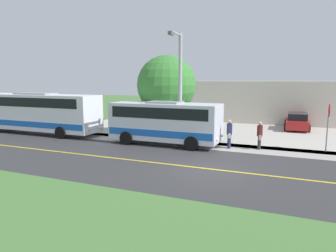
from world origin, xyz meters
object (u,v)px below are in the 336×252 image
Objects in this scene: parked_car_near at (297,121)px; tree_curbside at (166,85)px; pedestrian_waiting at (229,133)px; stop_sign at (328,119)px; transit_bus_rear at (37,111)px; pedestrian_with_bags at (260,135)px; street_light_pole at (180,84)px; shuttle_bus_front at (165,121)px; commercial_building at (265,100)px.

tree_curbside reaches higher than parked_car_near.
stop_sign reaches higher than pedestrian_waiting.
tree_curbside is at bearing 106.14° from transit_bus_rear.
stop_sign reaches higher than parked_car_near.
pedestrian_with_bags is 0.24× the size of street_light_pole.
street_light_pole reaches higher than stop_sign.
parked_car_near is at bearing 141.00° from shuttle_bus_front.
street_light_pole reaches higher than pedestrian_waiting.
pedestrian_with_bags is (-0.86, 17.19, -0.85)m from transit_bus_rear.
tree_curbside is at bearing -96.82° from stop_sign.
commercial_building is (-16.92, 16.00, 0.29)m from transit_bus_rear.
shuttle_bus_front is 4.28m from pedestrian_waiting.
pedestrian_with_bags is 0.60× the size of stop_sign.
transit_bus_rear is at bearing -62.39° from parked_car_near.
street_light_pole is (1.23, -8.87, 2.06)m from stop_sign.
pedestrian_waiting is at bearing -76.99° from pedestrian_with_bags.
pedestrian_with_bags is at bearing 103.01° from pedestrian_waiting.
shuttle_bus_front is at bearing -39.00° from parked_car_near.
shuttle_bus_front reaches higher than pedestrian_with_bags.
pedestrian_waiting is 6.54m from tree_curbside.
stop_sign is 0.47× the size of tree_curbside.
transit_bus_rear is 15.43m from pedestrian_waiting.
pedestrian_with_bags is at bearing -78.62° from stop_sign.
commercial_building is (-16.06, -1.19, 1.15)m from pedestrian_with_bags.
pedestrian_with_bags is 16.14m from commercial_building.
stop_sign reaches higher than shuttle_bus_front.
shuttle_bus_front is at bearing -84.51° from pedestrian_waiting.
transit_bus_rear reaches higher than pedestrian_waiting.
tree_curbside is (-2.88, -1.11, 2.29)m from shuttle_bus_front.
pedestrian_waiting is 4.51m from street_light_pole.
pedestrian_waiting is at bearing -78.09° from stop_sign.
shuttle_bus_front is 11.19m from transit_bus_rear.
commercial_building reaches higher than pedestrian_waiting.
street_light_pole is 1.64× the size of parked_car_near.
shuttle_bus_front reaches higher than pedestrian_waiting.
shuttle_bus_front is at bearing -15.92° from commercial_building.
street_light_pole reaches higher than transit_bus_rear.
pedestrian_with_bags is 0.39× the size of parked_car_near.
commercial_building reaches higher than pedestrian_with_bags.
transit_bus_rear is 10.70m from tree_curbside.
stop_sign is 11.11m from tree_curbside.
stop_sign is at bearing 97.92° from street_light_pole.
tree_curbside reaches higher than stop_sign.
pedestrian_waiting is at bearing -2.08° from commercial_building.
commercial_building is at bearing 166.64° from street_light_pole.
pedestrian_with_bags is 0.28× the size of tree_curbside.
shuttle_bus_front is 2.57× the size of stop_sign.
stop_sign is 0.65× the size of parked_car_near.
street_light_pole is at bearing 38.20° from tree_curbside.
pedestrian_waiting reaches higher than pedestrian_with_bags.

